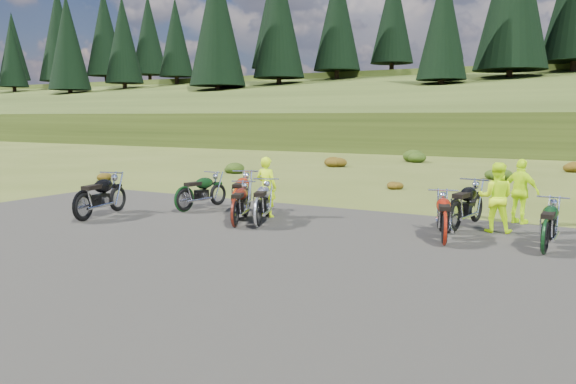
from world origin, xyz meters
The scene contains 38 objects.
ground centered at (0.00, 0.00, 0.00)m, with size 300.00×300.00×0.00m, color #3F4C19.
gravel_pad centered at (0.00, -2.00, 0.00)m, with size 20.00×12.00×0.04m, color black.
hill_slope centered at (0.00, 50.00, 0.00)m, with size 300.00×46.00×3.00m, color #2B3712, non-canonical shape.
hill_plateau centered at (0.00, 110.00, 0.00)m, with size 300.00×90.00×9.17m, color #2B3712.
conifer_4 centered at (-111.00, 72.00, 18.46)m, with size 6.60×6.60×17.00m.
conifer_5 centered at (-105.00, 78.00, 18.16)m, with size 6.16×6.16×16.00m.
conifer_7 centered at (-93.00, 59.00, 14.36)m, with size 5.28×5.28×14.00m.
conifer_8 centered at (-87.00, 65.00, 18.57)m, with size 7.92×7.92×20.00m.
conifer_9 centered at (-81.00, 71.00, 19.26)m, with size 7.48×7.48×19.00m.
conifer_10 centered at (-75.00, 77.00, 19.16)m, with size 7.04×7.04×18.00m.
conifer_11 centered at (-69.00, 52.00, 14.47)m, with size 6.60×6.60×17.00m.
conifer_12 centered at (-63.00, 58.00, 15.17)m, with size 6.16×6.16×16.00m.
conifer_13 centered at (-57.00, 64.00, 15.86)m, with size 5.72×5.72×15.00m.
conifer_14 centered at (-51.00, 70.00, 16.55)m, with size 5.28×5.28×14.00m.
conifer_15 centered at (-45.00, 76.00, 20.16)m, with size 7.92×7.92×20.00m.
conifer_16 centered at (-39.00, 51.00, 15.28)m, with size 7.48×7.48×19.00m.
conifer_17 centered at (-33.00, 57.00, 15.97)m, with size 7.04×7.04×18.00m.
conifer_18 centered at (-27.00, 63.00, 16.66)m, with size 6.60×6.60×17.00m.
conifer_19 centered at (-21.00, 69.00, 17.36)m, with size 6.16×6.16×16.00m.
conifer_20 centered at (-15.00, 75.00, 17.65)m, with size 5.72×5.72×15.00m.
conifer_21 centered at (-9.00, 50.00, 12.56)m, with size 5.28×5.28×14.00m.
shrub_0 centered at (-12.00, 6.00, 0.23)m, with size 0.77×0.77×0.45m, color #5F320B.
shrub_1 centered at (-9.10, 11.30, 0.31)m, with size 1.03×1.03×0.61m, color black.
shrub_2 centered at (-6.20, 16.60, 0.38)m, with size 1.30×1.30×0.77m, color #5F320B.
shrub_3 centered at (-3.30, 21.90, 0.46)m, with size 1.56×1.56×0.92m, color black.
shrub_4 centered at (-0.40, 9.20, 0.23)m, with size 0.77×0.77×0.45m, color #5F320B.
shrub_5 centered at (2.50, 14.50, 0.31)m, with size 1.03×1.03×0.61m, color black.
motorcycle_0 centered at (-5.14, -1.17, 0.00)m, with size 2.27×0.76×1.19m, color black, non-canonical shape.
motorcycle_1 centered at (-1.93, 1.05, 0.00)m, with size 2.27×0.76×1.19m, color #95250A, non-canonical shape.
motorcycle_2 centered at (-3.82, 1.23, 0.00)m, with size 2.06×0.69×1.08m, color black, non-canonical shape.
motorcycle_3 centered at (-0.80, 0.32, 0.00)m, with size 2.11×0.70×1.10m, color silver, non-canonical shape.
motorcycle_4 centered at (-1.29, 0.06, 0.00)m, with size 1.99×0.66×1.04m, color #4C150C, non-canonical shape.
motorcycle_5 centered at (3.49, 2.07, 0.00)m, with size 2.24×0.75×1.17m, color black, non-canonical shape.
motorcycle_6 centered at (3.62, 0.61, 0.00)m, with size 2.03×0.68×1.06m, color maroon, non-canonical shape.
motorcycle_7 centered at (5.52, 0.77, 0.00)m, with size 1.97×0.66×1.03m, color black, non-canonical shape.
person_middle centered at (-1.40, 1.72, 0.81)m, with size 0.59×0.39×1.62m, color #B8E70C.
person_right_a centered at (4.31, 2.59, 0.81)m, with size 0.79×0.62×1.63m, color #B8E70C.
person_right_b centered at (4.68, 3.99, 0.81)m, with size 0.95×0.40×1.63m, color #B8E70C.
Camera 1 is at (6.36, -11.00, 2.70)m, focal length 35.00 mm.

